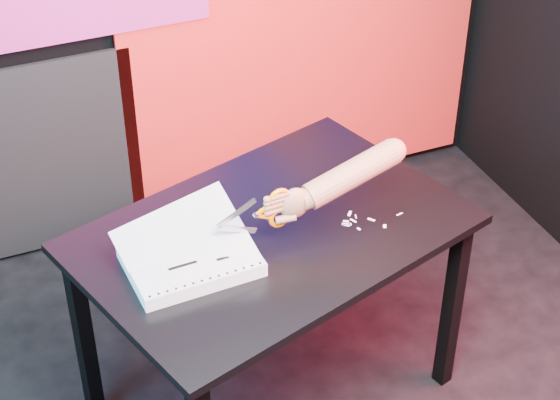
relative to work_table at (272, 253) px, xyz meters
name	(u,v)px	position (x,y,z in m)	size (l,w,h in m)	color
room	(312,117)	(-0.03, -0.34, 0.69)	(3.01, 3.01, 2.71)	black
backdrop	(167,21)	(0.03, 1.12, 0.30)	(2.88, 0.05, 2.08)	red
work_table	(272,253)	(0.00, 0.00, 0.00)	(1.34, 1.08, 0.75)	black
printout_stack	(191,259)	(-0.28, -0.07, 0.12)	(0.40, 0.29, 0.20)	white
scissors	(274,210)	(-0.02, -0.07, 0.22)	(0.24, 0.03, 0.14)	silver
hand_forearm	(342,179)	(0.21, -0.05, 0.26)	(0.47, 0.11, 0.17)	brown
paper_clippings	(359,221)	(0.27, -0.07, 0.09)	(0.20, 0.12, 0.00)	silver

